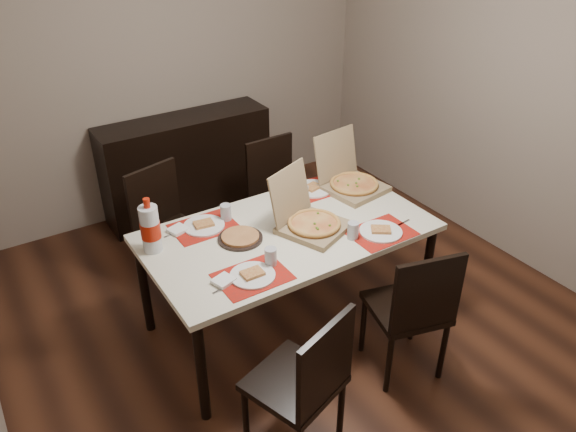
% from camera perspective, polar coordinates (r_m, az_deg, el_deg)
% --- Properties ---
extents(ground, '(3.80, 4.00, 0.02)m').
position_cam_1_polar(ground, '(4.05, 0.74, -10.03)').
color(ground, '#452415').
rests_on(ground, ground).
extents(room_walls, '(3.84, 4.02, 2.62)m').
position_cam_1_polar(room_walls, '(3.55, -3.06, 15.98)').
color(room_walls, gray).
rests_on(room_walls, ground).
extents(sideboard, '(1.50, 0.40, 0.90)m').
position_cam_1_polar(sideboard, '(5.15, -10.22, 5.09)').
color(sideboard, black).
rests_on(sideboard, ground).
extents(dining_table, '(1.80, 1.00, 0.75)m').
position_cam_1_polar(dining_table, '(3.59, 0.00, -2.29)').
color(dining_table, beige).
rests_on(dining_table, ground).
extents(chair_near_left, '(0.53, 0.53, 0.93)m').
position_cam_1_polar(chair_near_left, '(2.90, 1.78, -16.40)').
color(chair_near_left, black).
rests_on(chair_near_left, ground).
extents(chair_near_right, '(0.51, 0.51, 0.93)m').
position_cam_1_polar(chair_near_right, '(3.39, 12.59, -9.07)').
color(chair_near_right, black).
rests_on(chair_near_right, ground).
extents(chair_far_left, '(0.52, 0.52, 0.93)m').
position_cam_1_polar(chair_far_left, '(4.16, -12.28, -0.77)').
color(chair_far_left, black).
rests_on(chair_far_left, ground).
extents(chair_far_right, '(0.43, 0.43, 0.93)m').
position_cam_1_polar(chair_far_right, '(4.49, -1.05, 2.50)').
color(chair_far_right, black).
rests_on(chair_far_right, ground).
extents(setting_near_left, '(0.46, 0.30, 0.11)m').
position_cam_1_polar(setting_near_left, '(3.15, -3.47, -5.63)').
color(setting_near_left, '#AD130B').
rests_on(setting_near_left, dining_table).
extents(setting_near_right, '(0.48, 0.30, 0.11)m').
position_cam_1_polar(setting_near_right, '(3.53, 8.71, -1.54)').
color(setting_near_right, '#AD130B').
rests_on(setting_near_right, dining_table).
extents(setting_far_left, '(0.46, 0.30, 0.11)m').
position_cam_1_polar(setting_far_left, '(3.62, -8.27, -0.71)').
color(setting_far_left, '#AD130B').
rests_on(setting_far_left, dining_table).
extents(setting_far_right, '(0.47, 0.30, 0.11)m').
position_cam_1_polar(setting_far_right, '(3.97, 2.29, 2.66)').
color(setting_far_right, '#AD130B').
rests_on(setting_far_right, dining_table).
extents(napkin_loose, '(0.15, 0.16, 0.02)m').
position_cam_1_polar(napkin_loose, '(3.62, 1.78, -0.52)').
color(napkin_loose, white).
rests_on(napkin_loose, dining_table).
extents(pizza_box_center, '(0.50, 0.52, 0.37)m').
position_cam_1_polar(pizza_box_center, '(3.53, 2.23, -0.48)').
color(pizza_box_center, olive).
rests_on(pizza_box_center, dining_table).
extents(pizza_box_right, '(0.44, 0.48, 0.39)m').
position_cam_1_polar(pizza_box_right, '(4.03, 6.39, 3.53)').
color(pizza_box_right, olive).
rests_on(pizza_box_right, dining_table).
extents(faina_plate, '(0.28, 0.28, 0.03)m').
position_cam_1_polar(faina_plate, '(3.46, -4.87, -2.19)').
color(faina_plate, black).
rests_on(faina_plate, dining_table).
extents(dip_bowl, '(0.13, 0.13, 0.03)m').
position_cam_1_polar(dip_bowl, '(3.69, 0.18, 0.23)').
color(dip_bowl, white).
rests_on(dip_bowl, dining_table).
extents(soda_bottle, '(0.12, 0.12, 0.35)m').
position_cam_1_polar(soda_bottle, '(3.38, -13.80, -1.28)').
color(soda_bottle, silver).
rests_on(soda_bottle, dining_table).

